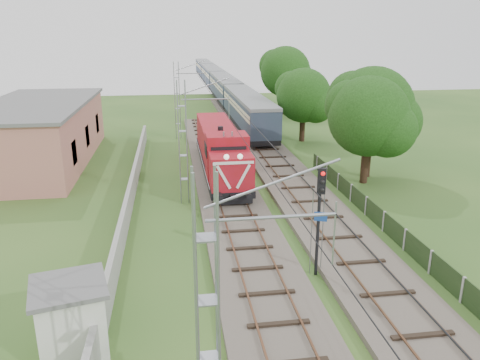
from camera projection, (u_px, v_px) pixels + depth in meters
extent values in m
plane|color=#2B501E|center=(264.00, 292.00, 20.32)|extent=(140.00, 140.00, 0.00)
cube|color=#6B6054|center=(240.00, 226.00, 26.88)|extent=(4.20, 70.00, 0.30)
cube|color=black|center=(240.00, 223.00, 26.82)|extent=(2.40, 70.00, 0.10)
cube|color=brown|center=(226.00, 223.00, 26.68)|extent=(0.08, 70.00, 0.05)
cube|color=brown|center=(255.00, 221.00, 26.92)|extent=(0.08, 70.00, 0.05)
cube|color=#6B6054|center=(276.00, 164.00, 39.85)|extent=(4.20, 80.00, 0.30)
cube|color=black|center=(276.00, 161.00, 39.79)|extent=(2.40, 80.00, 0.10)
cube|color=brown|center=(266.00, 161.00, 39.65)|extent=(0.08, 80.00, 0.05)
cube|color=brown|center=(286.00, 160.00, 39.88)|extent=(0.08, 80.00, 0.05)
cylinder|color=gray|center=(272.00, 217.00, 10.52)|extent=(3.00, 0.08, 0.08)
cylinder|color=gray|center=(205.00, 99.00, 29.40)|extent=(3.00, 0.08, 0.08)
cylinder|color=gray|center=(191.00, 73.00, 48.28)|extent=(3.00, 0.08, 0.08)
cylinder|color=black|center=(229.00, 119.00, 30.00)|extent=(0.03, 70.00, 0.03)
cylinder|color=black|center=(229.00, 99.00, 29.61)|extent=(0.03, 70.00, 0.03)
cube|color=#9E9E99|center=(131.00, 194.00, 30.52)|extent=(0.25, 40.00, 1.50)
cube|color=#B06D5E|center=(39.00, 134.00, 40.15)|extent=(8.00, 20.00, 5.00)
cube|color=#606060|center=(35.00, 104.00, 39.37)|extent=(8.40, 20.40, 0.25)
cube|color=black|center=(74.00, 153.00, 35.12)|extent=(0.10, 1.60, 1.80)
cube|color=black|center=(87.00, 136.00, 40.78)|extent=(0.10, 1.60, 1.80)
cube|color=black|center=(97.00, 123.00, 46.45)|extent=(0.10, 1.60, 1.80)
cube|color=black|center=(405.00, 240.00, 24.08)|extent=(0.05, 32.00, 1.15)
cube|color=#9E9E99|center=(317.00, 163.00, 38.24)|extent=(0.12, 0.12, 1.20)
cube|color=black|center=(220.00, 163.00, 36.99)|extent=(2.83, 16.06, 0.47)
cube|color=black|center=(228.00, 186.00, 32.17)|extent=(2.08, 3.40, 0.47)
cube|color=black|center=(214.00, 151.00, 41.98)|extent=(2.08, 3.40, 0.47)
cube|color=black|center=(233.00, 201.00, 29.61)|extent=(2.46, 0.24, 0.33)
cube|color=maroon|center=(231.00, 171.00, 30.12)|extent=(2.74, 2.36, 2.17)
sphere|color=white|center=(226.00, 157.00, 28.63)|extent=(0.34, 0.34, 0.34)
sphere|color=white|center=(240.00, 156.00, 28.75)|extent=(0.34, 0.34, 0.34)
cube|color=silver|center=(224.00, 177.00, 28.92)|extent=(0.95, 0.06, 1.58)
cube|color=silver|center=(243.00, 176.00, 29.09)|extent=(0.95, 0.06, 1.58)
cube|color=silver|center=(233.00, 163.00, 28.74)|extent=(2.55, 0.06, 0.17)
cube|color=maroon|center=(227.00, 156.00, 32.18)|extent=(2.83, 2.27, 3.02)
cube|color=black|center=(229.00, 153.00, 30.95)|extent=(2.36, 0.06, 0.85)
cube|color=maroon|center=(217.00, 138.00, 38.73)|extent=(2.65, 11.43, 2.46)
cylinder|color=black|center=(220.00, 129.00, 35.60)|extent=(0.42, 0.42, 0.38)
cylinder|color=gray|center=(224.00, 134.00, 30.93)|extent=(0.11, 0.11, 0.33)
cylinder|color=gray|center=(232.00, 134.00, 31.01)|extent=(0.11, 0.11, 0.33)
cube|color=black|center=(247.00, 123.00, 54.02)|extent=(2.88, 21.85, 0.50)
cube|color=#303951|center=(248.00, 109.00, 53.54)|extent=(2.98, 21.85, 2.68)
cube|color=beige|center=(248.00, 105.00, 53.39)|extent=(3.02, 20.98, 0.74)
cube|color=slate|center=(248.00, 96.00, 53.09)|extent=(3.03, 21.85, 0.35)
cube|color=black|center=(225.00, 97.00, 75.58)|extent=(2.88, 21.85, 0.50)
cube|color=#303951|center=(225.00, 87.00, 75.10)|extent=(2.98, 21.85, 2.68)
cube|color=beige|center=(225.00, 84.00, 74.95)|extent=(3.02, 20.98, 0.74)
cube|color=slate|center=(225.00, 78.00, 74.65)|extent=(3.03, 21.85, 0.35)
cube|color=black|center=(212.00, 83.00, 97.14)|extent=(2.88, 21.85, 0.50)
cube|color=#303951|center=(212.00, 75.00, 96.66)|extent=(2.98, 21.85, 2.68)
cube|color=beige|center=(212.00, 73.00, 96.51)|extent=(3.02, 20.98, 0.74)
cube|color=slate|center=(212.00, 68.00, 96.22)|extent=(3.03, 21.85, 0.35)
cube|color=black|center=(204.00, 74.00, 118.70)|extent=(2.88, 21.85, 0.50)
cube|color=#303951|center=(204.00, 68.00, 118.22)|extent=(2.98, 21.85, 2.68)
cube|color=beige|center=(204.00, 66.00, 118.08)|extent=(3.02, 20.98, 0.74)
cube|color=slate|center=(204.00, 61.00, 117.78)|extent=(3.03, 21.85, 0.35)
cylinder|color=black|center=(318.00, 222.00, 21.04)|extent=(0.15, 0.15, 5.27)
cube|color=black|center=(322.00, 181.00, 20.29)|extent=(0.43, 0.35, 1.16)
sphere|color=red|center=(323.00, 174.00, 20.06)|extent=(0.19, 0.19, 0.19)
sphere|color=black|center=(323.00, 182.00, 20.17)|extent=(0.19, 0.19, 0.19)
sphere|color=black|center=(322.00, 190.00, 20.28)|extent=(0.19, 0.19, 0.19)
cube|color=navy|center=(321.00, 217.00, 20.83)|extent=(0.56, 0.26, 0.42)
cube|color=silver|center=(72.00, 320.00, 16.33)|extent=(2.63, 2.63, 2.40)
cube|color=#606060|center=(68.00, 286.00, 15.94)|extent=(3.02, 3.02, 0.16)
cylinder|color=#3B2418|center=(365.00, 160.00, 34.75)|extent=(0.55, 0.55, 3.57)
sphere|color=#16330D|center=(369.00, 116.00, 33.78)|extent=(5.84, 5.84, 5.84)
sphere|color=#16330D|center=(388.00, 129.00, 33.36)|extent=(4.09, 4.09, 4.09)
sphere|color=#16330D|center=(351.00, 106.00, 34.41)|extent=(3.80, 3.80, 3.80)
cylinder|color=#3B2418|center=(368.00, 153.00, 36.26)|extent=(0.51, 0.51, 3.81)
sphere|color=#16330D|center=(372.00, 108.00, 35.22)|extent=(6.24, 6.24, 6.24)
sphere|color=#16330D|center=(392.00, 121.00, 34.77)|extent=(4.37, 4.37, 4.37)
sphere|color=#16330D|center=(353.00, 97.00, 35.89)|extent=(4.05, 4.05, 4.05)
cylinder|color=#3B2418|center=(302.00, 125.00, 48.33)|extent=(0.56, 0.56, 3.36)
sphere|color=#16330D|center=(304.00, 95.00, 47.42)|extent=(5.50, 5.50, 5.50)
sphere|color=#16330D|center=(316.00, 104.00, 47.02)|extent=(3.85, 3.85, 3.85)
sphere|color=#16330D|center=(292.00, 88.00, 48.01)|extent=(3.58, 3.58, 3.58)
cylinder|color=#3B2418|center=(284.00, 99.00, 64.45)|extent=(0.48, 0.48, 4.12)
sphere|color=#16330D|center=(285.00, 72.00, 63.33)|extent=(6.74, 6.74, 6.74)
sphere|color=#16330D|center=(297.00, 79.00, 62.84)|extent=(4.72, 4.72, 4.72)
sphere|color=#16330D|center=(275.00, 65.00, 64.06)|extent=(4.38, 4.38, 4.38)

